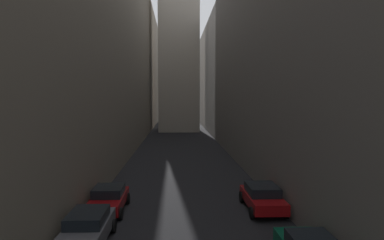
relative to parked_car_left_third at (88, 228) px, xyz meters
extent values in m
plane|color=black|center=(4.40, 28.95, -0.80)|extent=(264.00, 264.00, 0.00)
cube|color=#756B5B|center=(-6.15, 30.95, 12.13)|extent=(10.11, 108.00, 25.86)
cube|color=slate|center=(17.66, 30.95, 9.77)|extent=(15.53, 108.00, 21.15)
cube|color=#4C4C51|center=(0.00, -0.01, -0.12)|extent=(1.67, 4.34, 0.69)
cube|color=black|center=(0.00, 0.02, 0.47)|extent=(1.53, 2.27, 0.49)
cylinder|color=black|center=(-0.83, 1.47, -0.47)|extent=(0.22, 0.67, 0.67)
cylinder|color=black|center=(0.83, 1.47, -0.47)|extent=(0.22, 0.67, 0.67)
cube|color=maroon|center=(0.00, 4.69, -0.18)|extent=(1.76, 4.25, 0.58)
cube|color=black|center=(0.00, 4.80, 0.36)|extent=(1.62, 1.96, 0.49)
cylinder|color=black|center=(-0.88, 6.13, -0.47)|extent=(0.22, 0.66, 0.66)
cylinder|color=black|center=(0.88, 6.13, -0.47)|extent=(0.22, 0.66, 0.66)
cylinder|color=black|center=(-0.88, 3.24, -0.47)|extent=(0.22, 0.66, 0.66)
cylinder|color=black|center=(0.88, 3.24, -0.47)|extent=(0.22, 0.66, 0.66)
cube|color=maroon|center=(8.80, 4.59, -0.17)|extent=(1.83, 4.44, 0.60)
cube|color=black|center=(8.80, 4.64, 0.38)|extent=(1.69, 2.26, 0.52)
cylinder|color=black|center=(7.88, 6.10, -0.47)|extent=(0.22, 0.66, 0.66)
cylinder|color=black|center=(9.72, 6.10, -0.47)|extent=(0.22, 0.66, 0.66)
cylinder|color=black|center=(7.88, 3.08, -0.47)|extent=(0.22, 0.66, 0.66)
cylinder|color=black|center=(9.72, 3.08, -0.47)|extent=(0.22, 0.66, 0.66)
camera|label=1|loc=(3.85, -15.15, 5.62)|focal=32.98mm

